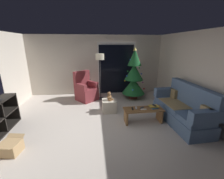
% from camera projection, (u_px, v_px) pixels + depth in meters
% --- Properties ---
extents(ground_plane, '(7.00, 7.00, 0.00)m').
position_uv_depth(ground_plane, '(100.00, 129.00, 3.92)').
color(ground_plane, '#BCB2A8').
extents(wall_back, '(5.72, 0.12, 2.50)m').
position_uv_depth(wall_back, '(96.00, 65.00, 6.46)').
color(wall_back, beige).
rests_on(wall_back, ground).
extents(wall_right, '(0.12, 6.00, 2.50)m').
position_uv_depth(wall_right, '(209.00, 79.00, 3.88)').
color(wall_right, beige).
rests_on(wall_right, ground).
extents(patio_door_frame, '(1.60, 0.02, 2.20)m').
position_uv_depth(patio_door_frame, '(116.00, 69.00, 6.53)').
color(patio_door_frame, silver).
rests_on(patio_door_frame, ground).
extents(patio_door_glass, '(1.50, 0.02, 2.10)m').
position_uv_depth(patio_door_glass, '(116.00, 70.00, 6.53)').
color(patio_door_glass, black).
rests_on(patio_door_glass, ground).
extents(couch, '(0.86, 1.97, 1.08)m').
position_uv_depth(couch, '(183.00, 109.00, 4.14)').
color(couch, slate).
rests_on(couch, ground).
extents(coffee_table, '(1.10, 0.40, 0.41)m').
position_uv_depth(coffee_table, '(143.00, 113.00, 4.19)').
color(coffee_table, olive).
rests_on(coffee_table, ground).
extents(remote_silver, '(0.08, 0.16, 0.02)m').
position_uv_depth(remote_silver, '(136.00, 108.00, 4.17)').
color(remote_silver, '#ADADB2').
rests_on(remote_silver, coffee_table).
extents(remote_graphite, '(0.15, 0.13, 0.02)m').
position_uv_depth(remote_graphite, '(142.00, 108.00, 4.19)').
color(remote_graphite, '#333338').
rests_on(remote_graphite, coffee_table).
extents(remote_black, '(0.07, 0.16, 0.02)m').
position_uv_depth(remote_black, '(133.00, 109.00, 4.12)').
color(remote_black, black).
rests_on(remote_black, coffee_table).
extents(remote_white, '(0.16, 0.05, 0.02)m').
position_uv_depth(remote_white, '(144.00, 109.00, 4.08)').
color(remote_white, silver).
rests_on(remote_white, coffee_table).
extents(book_stack, '(0.25, 0.23, 0.07)m').
position_uv_depth(book_stack, '(154.00, 107.00, 4.20)').
color(book_stack, '#285684').
rests_on(book_stack, coffee_table).
extents(cell_phone, '(0.11, 0.16, 0.01)m').
position_uv_depth(cell_phone, '(154.00, 105.00, 4.19)').
color(cell_phone, black).
rests_on(cell_phone, book_stack).
extents(christmas_tree, '(0.91, 0.91, 2.02)m').
position_uv_depth(christmas_tree, '(134.00, 77.00, 5.86)').
color(christmas_tree, '#4C1E19').
rests_on(christmas_tree, ground).
extents(armchair, '(0.97, 0.97, 1.13)m').
position_uv_depth(armchair, '(86.00, 90.00, 5.86)').
color(armchair, maroon).
rests_on(armchair, ground).
extents(floor_lamp, '(0.32, 0.32, 1.78)m').
position_uv_depth(floor_lamp, '(100.00, 61.00, 5.62)').
color(floor_lamp, '#2D2D30').
rests_on(floor_lamp, ground).
extents(ottoman, '(0.44, 0.44, 0.39)m').
position_uv_depth(ottoman, '(109.00, 106.00, 4.88)').
color(ottoman, beige).
rests_on(ottoman, ground).
extents(teddy_bear_chestnut, '(0.22, 0.21, 0.29)m').
position_uv_depth(teddy_bear_chestnut, '(109.00, 97.00, 4.78)').
color(teddy_bear_chestnut, brown).
rests_on(teddy_bear_chestnut, ottoman).
extents(cardboard_box_open_near_shelf, '(0.44, 0.56, 0.30)m').
position_uv_depth(cardboard_box_open_near_shelf, '(10.00, 148.00, 3.01)').
color(cardboard_box_open_near_shelf, tan).
rests_on(cardboard_box_open_near_shelf, ground).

